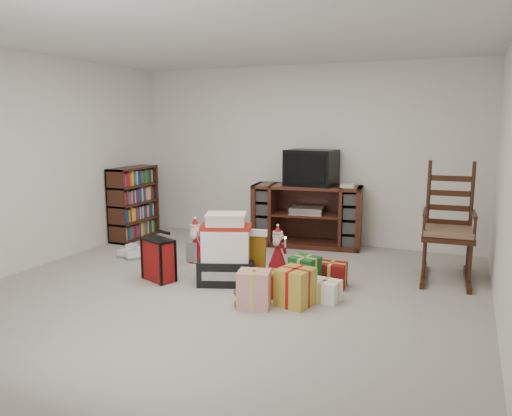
{
  "coord_description": "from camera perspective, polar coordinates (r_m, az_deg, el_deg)",
  "views": [
    {
      "loc": [
        2.19,
        -4.35,
        1.72
      ],
      "look_at": [
        0.08,
        0.6,
        0.78
      ],
      "focal_mm": 35.0,
      "sensor_mm": 36.0,
      "label": 1
    }
  ],
  "objects": [
    {
      "name": "tv_stand",
      "position": [
        6.98,
        5.85,
        -0.85
      ],
      "size": [
        1.55,
        0.73,
        0.85
      ],
      "rotation": [
        0.0,
        0.0,
        0.14
      ],
      "color": "#422013",
      "rests_on": "floor"
    },
    {
      "name": "mrs_claus_figurine",
      "position": [
        6.1,
        -6.92,
        -4.41
      ],
      "size": [
        0.28,
        0.27,
        0.58
      ],
      "color": "maroon",
      "rests_on": "floor"
    },
    {
      "name": "bookshelf",
      "position": [
        7.58,
        -13.79,
        0.42
      ],
      "size": [
        0.29,
        0.87,
        1.06
      ],
      "color": "#3C1E10",
      "rests_on": "floor"
    },
    {
      "name": "red_suitcase",
      "position": [
        5.55,
        -11.07,
        -5.8
      ],
      "size": [
        0.4,
        0.31,
        0.55
      ],
      "rotation": [
        0.0,
        0.0,
        -0.38
      ],
      "color": "maroon",
      "rests_on": "floor"
    },
    {
      "name": "santa_figurine",
      "position": [
        5.84,
        2.49,
        -5.16
      ],
      "size": [
        0.26,
        0.25,
        0.53
      ],
      "color": "maroon",
      "rests_on": "floor"
    },
    {
      "name": "sneaker_pair",
      "position": [
        6.6,
        -13.9,
        -5.06
      ],
      "size": [
        0.4,
        0.31,
        0.1
      ],
      "rotation": [
        0.0,
        0.0,
        -0.3
      ],
      "color": "white",
      "rests_on": "floor"
    },
    {
      "name": "teddy_bear",
      "position": [
        4.75,
        -0.85,
        -9.49
      ],
      "size": [
        0.22,
        0.19,
        0.32
      ],
      "color": "brown",
      "rests_on": "floor"
    },
    {
      "name": "stocking",
      "position": [
        5.35,
        -0.03,
        -5.55
      ],
      "size": [
        0.29,
        0.17,
        0.59
      ],
      "primitive_type": null,
      "rotation": [
        0.0,
        0.0,
        0.19
      ],
      "color": "#0D750D",
      "rests_on": "floor"
    },
    {
      "name": "crt_television",
      "position": [
        6.89,
        6.32,
        4.61
      ],
      "size": [
        0.69,
        0.53,
        0.49
      ],
      "rotation": [
        0.0,
        0.0,
        -0.07
      ],
      "color": "black",
      "rests_on": "tv_stand"
    },
    {
      "name": "gift_cluster",
      "position": [
        5.0,
        4.84,
        -8.57
      ],
      "size": [
        0.83,
        1.16,
        0.28
      ],
      "color": "#A11B12",
      "rests_on": "floor"
    },
    {
      "name": "rocking_chair",
      "position": [
        5.88,
        21.08,
        -3.19
      ],
      "size": [
        0.58,
        0.91,
        1.34
      ],
      "rotation": [
        0.0,
        0.0,
        0.05
      ],
      "color": "#3C1E10",
      "rests_on": "floor"
    },
    {
      "name": "room",
      "position": [
        4.89,
        -3.59,
        4.33
      ],
      "size": [
        5.01,
        5.01,
        2.51
      ],
      "color": "#A8A29A",
      "rests_on": "ground"
    },
    {
      "name": "gift_pile",
      "position": [
        5.38,
        -3.41,
        -5.18
      ],
      "size": [
        0.7,
        0.61,
        0.74
      ],
      "rotation": [
        0.0,
        0.0,
        0.36
      ],
      "color": "black",
      "rests_on": "floor"
    }
  ]
}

